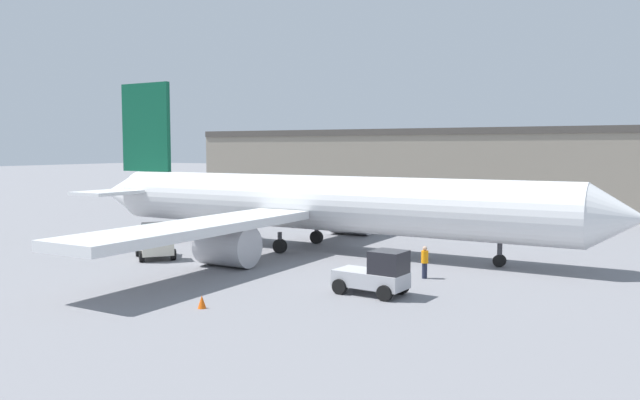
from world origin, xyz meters
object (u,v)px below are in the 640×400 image
at_px(airplane, 306,203).
at_px(belt_loader_truck, 156,242).
at_px(ground_crew_worker, 425,261).
at_px(baggage_tug, 376,274).
at_px(safety_cone_near, 202,302).

distance_m(airplane, belt_loader_truck, 9.95).
height_order(airplane, ground_crew_worker, airplane).
bearing_deg(belt_loader_truck, ground_crew_worker, 47.85).
relative_size(ground_crew_worker, baggage_tug, 0.48).
bearing_deg(belt_loader_truck, safety_cone_near, 1.49).
xyz_separation_m(ground_crew_worker, belt_loader_truck, (-16.20, -1.69, 0.14)).
xyz_separation_m(airplane, belt_loader_truck, (-6.37, -7.38, -2.01)).
distance_m(ground_crew_worker, safety_cone_near, 11.90).
distance_m(airplane, ground_crew_worker, 11.56).
height_order(airplane, belt_loader_truck, airplane).
bearing_deg(ground_crew_worker, baggage_tug, -17.70).
bearing_deg(airplane, belt_loader_truck, -127.31).
distance_m(baggage_tug, belt_loader_truck, 15.58).
distance_m(airplane, safety_cone_near, 16.23).
relative_size(belt_loader_truck, safety_cone_near, 6.31).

